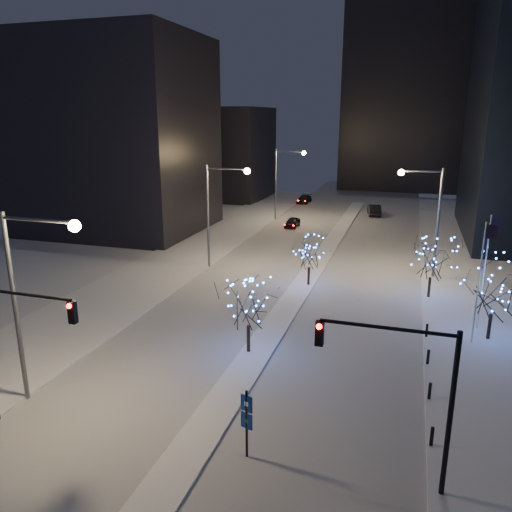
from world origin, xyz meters
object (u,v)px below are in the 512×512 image
at_px(holiday_tree_median_near, 248,305).
at_px(holiday_tree_plaza_near, 494,289).
at_px(street_lamp_w_far, 283,175).
at_px(wayfinding_sign, 247,417).
at_px(street_lamp_east, 429,208).
at_px(traffic_signal_east, 409,381).
at_px(street_lamp_w_mid, 218,203).
at_px(holiday_tree_plaza_far, 432,259).
at_px(car_near, 292,222).
at_px(car_far, 304,199).
at_px(street_lamp_w_near, 29,284).
at_px(holiday_tree_median_far, 309,253).
at_px(car_mid, 374,210).
at_px(traffic_signal_west, 12,334).

bearing_deg(holiday_tree_median_near, holiday_tree_plaza_near, 23.93).
xyz_separation_m(street_lamp_w_far, wayfinding_sign, (11.44, -51.00, -4.52)).
distance_m(street_lamp_east, traffic_signal_east, 29.08).
bearing_deg(street_lamp_w_mid, holiday_tree_median_near, -63.02).
distance_m(holiday_tree_plaza_far, wayfinding_sign, 24.53).
xyz_separation_m(street_lamp_w_far, street_lamp_east, (19.02, -22.00, -0.05)).
xyz_separation_m(holiday_tree_plaza_near, wayfinding_sign, (-11.59, -15.90, -1.63)).
distance_m(car_near, car_far, 19.93).
distance_m(street_lamp_w_near, holiday_tree_median_far, 24.46).
height_order(traffic_signal_east, car_near, traffic_signal_east).
relative_size(street_lamp_w_near, holiday_tree_plaza_far, 1.95).
bearing_deg(car_mid, holiday_tree_plaza_near, 94.17).
xyz_separation_m(car_far, holiday_tree_median_near, (8.50, -56.93, 2.60)).
height_order(car_mid, car_far, car_mid).
bearing_deg(traffic_signal_west, street_lamp_w_mid, 91.06).
bearing_deg(street_lamp_w_mid, car_far, 90.09).
distance_m(traffic_signal_west, traffic_signal_east, 17.41).
xyz_separation_m(street_lamp_w_mid, wayfinding_sign, (11.44, -26.00, -4.52)).
bearing_deg(traffic_signal_west, car_far, 90.48).
xyz_separation_m(traffic_signal_west, holiday_tree_plaza_far, (18.94, 24.16, -1.40)).
height_order(holiday_tree_median_near, holiday_tree_plaza_near, holiday_tree_plaza_near).
xyz_separation_m(car_far, holiday_tree_plaza_far, (19.50, -43.21, 2.69)).
height_order(holiday_tree_median_far, wayfinding_sign, holiday_tree_median_far).
bearing_deg(holiday_tree_median_near, street_lamp_w_mid, 116.98).
relative_size(traffic_signal_west, car_far, 1.52).
bearing_deg(street_lamp_w_mid, holiday_tree_median_far, -15.97).
bearing_deg(street_lamp_w_near, wayfinding_sign, -4.99).
bearing_deg(holiday_tree_plaza_near, wayfinding_sign, -126.09).
height_order(traffic_signal_east, holiday_tree_median_far, traffic_signal_east).
bearing_deg(holiday_tree_plaza_near, car_far, 114.60).
bearing_deg(holiday_tree_plaza_far, wayfinding_sign, -109.05).
bearing_deg(car_mid, car_far, -41.71).
bearing_deg(traffic_signal_east, holiday_tree_median_far, 109.91).
distance_m(car_far, holiday_tree_median_near, 57.62).
xyz_separation_m(holiday_tree_median_far, holiday_tree_plaza_far, (10.00, -0.15, 0.33)).
bearing_deg(car_near, car_far, 98.92).
bearing_deg(traffic_signal_east, car_mid, 95.40).
distance_m(street_lamp_w_mid, holiday_tree_plaza_near, 25.32).
height_order(street_lamp_w_near, holiday_tree_median_far, street_lamp_w_near).
bearing_deg(holiday_tree_plaza_far, car_near, 125.82).
relative_size(holiday_tree_plaza_near, holiday_tree_plaza_far, 1.12).
height_order(car_near, car_far, car_far).
bearing_deg(car_far, traffic_signal_east, -71.73).
bearing_deg(traffic_signal_east, traffic_signal_west, -176.71).
bearing_deg(street_lamp_east, street_lamp_w_near, -124.19).
bearing_deg(street_lamp_w_far, car_near, -60.25).
relative_size(car_near, car_mid, 0.77).
distance_m(street_lamp_east, holiday_tree_plaza_far, 6.63).
bearing_deg(street_lamp_w_near, holiday_tree_median_far, 67.06).
bearing_deg(holiday_tree_median_far, street_lamp_w_near, -112.94).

